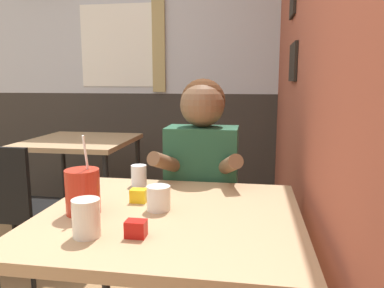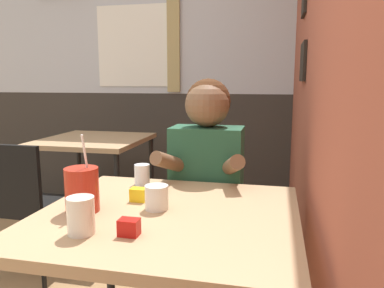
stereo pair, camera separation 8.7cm
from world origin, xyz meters
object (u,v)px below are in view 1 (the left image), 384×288
Objects in this scene: main_table at (170,234)px; background_table at (81,150)px; chair_near_window at (11,203)px; person_seated at (202,197)px; cocktail_pitcher at (83,191)px.

main_table and background_table have the same top height.
chair_near_window is (-1.12, 0.71, -0.19)m from main_table.
person_seated is (1.16, -0.17, 0.15)m from chair_near_window.
person_seated is at bearing 60.89° from cocktail_pitcher.
background_table is 0.65× the size of person_seated.
chair_near_window is 1.18m from person_seated.
chair_near_window reaches higher than background_table.
background_table is at bearing 116.07° from cocktail_pitcher.
person_seated reaches higher than main_table.
chair_near_window is at bearing 147.61° from main_table.
person_seated reaches higher than cocktail_pitcher.
person_seated reaches higher than background_table.
person_seated reaches higher than chair_near_window.
main_table is 1.11× the size of background_table.
background_table is at bearing 125.02° from main_table.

